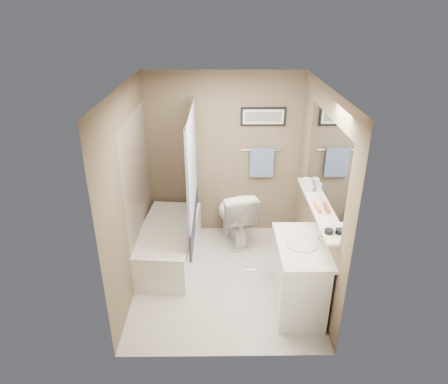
{
  "coord_description": "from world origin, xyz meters",
  "views": [
    {
      "loc": [
        -0.04,
        -4.14,
        3.19
      ],
      "look_at": [
        0.0,
        0.15,
        1.15
      ],
      "focal_mm": 32.0,
      "sensor_mm": 36.0,
      "label": 1
    }
  ],
  "objects_px": {
    "vanity": "(300,278)",
    "toilet": "(234,215)",
    "glass_jar": "(306,182)",
    "bathtub": "(168,244)",
    "candle_bowl_near": "(329,231)",
    "soap_bottle": "(309,185)",
    "hair_brush_front": "(317,207)"
  },
  "relations": [
    {
      "from": "bathtub",
      "to": "candle_bowl_near",
      "type": "distance_m",
      "value": 2.31
    },
    {
      "from": "toilet",
      "to": "hair_brush_front",
      "type": "distance_m",
      "value": 1.61
    },
    {
      "from": "candle_bowl_near",
      "to": "soap_bottle",
      "type": "xyz_separation_m",
      "value": [
        0.0,
        0.99,
        0.06
      ]
    },
    {
      "from": "bathtub",
      "to": "vanity",
      "type": "relative_size",
      "value": 1.67
    },
    {
      "from": "vanity",
      "to": "hair_brush_front",
      "type": "distance_m",
      "value": 0.81
    },
    {
      "from": "vanity",
      "to": "glass_jar",
      "type": "height_order",
      "value": "glass_jar"
    },
    {
      "from": "toilet",
      "to": "glass_jar",
      "type": "xyz_separation_m",
      "value": [
        0.88,
        -0.51,
        0.75
      ]
    },
    {
      "from": "bathtub",
      "to": "soap_bottle",
      "type": "bearing_deg",
      "value": -0.96
    },
    {
      "from": "glass_jar",
      "to": "vanity",
      "type": "bearing_deg",
      "value": -101.32
    },
    {
      "from": "glass_jar",
      "to": "soap_bottle",
      "type": "distance_m",
      "value": 0.16
    },
    {
      "from": "bathtub",
      "to": "glass_jar",
      "type": "distance_m",
      "value": 2.01
    },
    {
      "from": "bathtub",
      "to": "vanity",
      "type": "bearing_deg",
      "value": -25.82
    },
    {
      "from": "hair_brush_front",
      "to": "soap_bottle",
      "type": "height_order",
      "value": "soap_bottle"
    },
    {
      "from": "toilet",
      "to": "soap_bottle",
      "type": "relative_size",
      "value": 5.47
    },
    {
      "from": "vanity",
      "to": "glass_jar",
      "type": "distance_m",
      "value": 1.21
    },
    {
      "from": "toilet",
      "to": "bathtub",
      "type": "bearing_deg",
      "value": 13.17
    },
    {
      "from": "candle_bowl_near",
      "to": "glass_jar",
      "type": "distance_m",
      "value": 1.14
    },
    {
      "from": "toilet",
      "to": "candle_bowl_near",
      "type": "distance_m",
      "value": 2.01
    },
    {
      "from": "toilet",
      "to": "vanity",
      "type": "relative_size",
      "value": 0.93
    },
    {
      "from": "vanity",
      "to": "candle_bowl_near",
      "type": "bearing_deg",
      "value": -45.59
    },
    {
      "from": "candle_bowl_near",
      "to": "soap_bottle",
      "type": "bearing_deg",
      "value": 90.0
    },
    {
      "from": "toilet",
      "to": "vanity",
      "type": "height_order",
      "value": "toilet"
    },
    {
      "from": "vanity",
      "to": "toilet",
      "type": "bearing_deg",
      "value": 119.88
    },
    {
      "from": "bathtub",
      "to": "vanity",
      "type": "height_order",
      "value": "vanity"
    },
    {
      "from": "vanity",
      "to": "soap_bottle",
      "type": "bearing_deg",
      "value": 80.57
    },
    {
      "from": "candle_bowl_near",
      "to": "hair_brush_front",
      "type": "relative_size",
      "value": 0.41
    },
    {
      "from": "toilet",
      "to": "hair_brush_front",
      "type": "height_order",
      "value": "hair_brush_front"
    },
    {
      "from": "bathtub",
      "to": "hair_brush_front",
      "type": "height_order",
      "value": "hair_brush_front"
    },
    {
      "from": "soap_bottle",
      "to": "glass_jar",
      "type": "bearing_deg",
      "value": 90.0
    },
    {
      "from": "vanity",
      "to": "hair_brush_front",
      "type": "bearing_deg",
      "value": 61.85
    },
    {
      "from": "bathtub",
      "to": "vanity",
      "type": "distance_m",
      "value": 1.87
    },
    {
      "from": "vanity",
      "to": "soap_bottle",
      "type": "xyz_separation_m",
      "value": [
        0.19,
        0.77,
        0.79
      ]
    }
  ]
}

